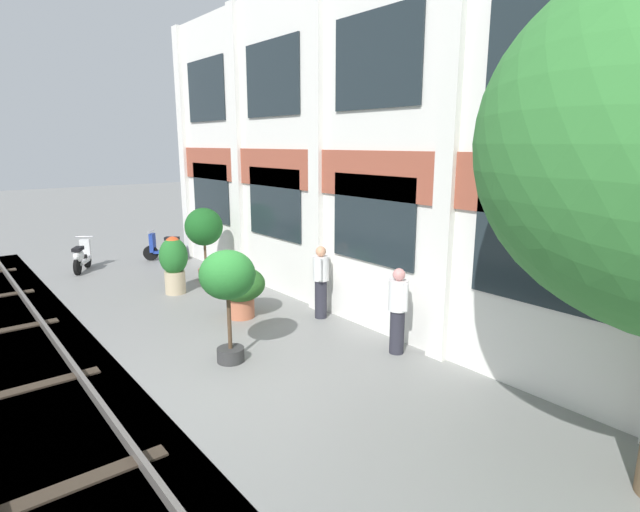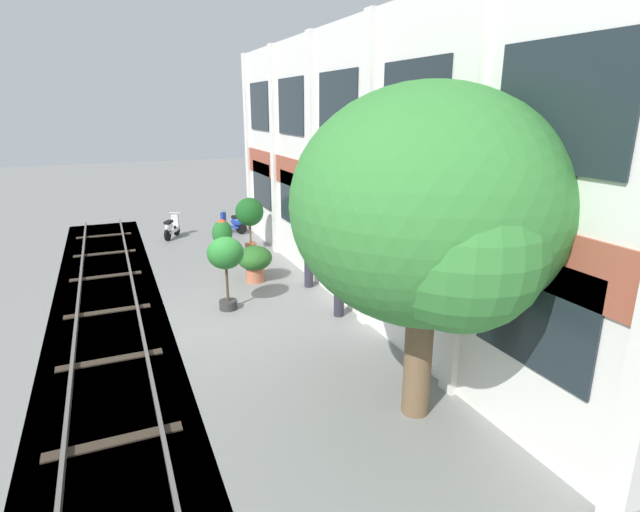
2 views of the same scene
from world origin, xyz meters
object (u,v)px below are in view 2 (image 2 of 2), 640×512
Objects in this scene: broadleaf_tree at (427,213)px; scooter_second_parked at (233,223)px; scooter_near_curb at (171,228)px; resident_watching_tracks at (309,259)px; potted_plant_low_pan at (226,257)px; potted_plant_ribbed_drum at (255,260)px; potted_plant_fluted_column at (222,237)px; resident_by_doorway at (339,285)px; potted_plant_terracotta_small at (250,214)px.

scooter_second_parked is (-13.90, 0.15, -3.12)m from broadleaf_tree.
resident_watching_tracks is (7.46, 3.00, 0.40)m from scooter_near_curb.
potted_plant_low_pan is at bearing 61.74° from resident_watching_tracks.
broadleaf_tree is at bearing 18.36° from potted_plant_low_pan.
resident_watching_tracks is at bearing 174.33° from broadleaf_tree.
resident_watching_tracks is (1.10, 1.33, 0.18)m from potted_plant_ribbed_drum.
scooter_second_parked is (-8.04, 2.09, -1.01)m from potted_plant_low_pan.
resident_watching_tracks reaches higher than potted_plant_fluted_column.
broadleaf_tree is 2.82× the size of potted_plant_low_pan.
scooter_second_parked is at bearing -73.88° from resident_by_doorway.
potted_plant_fluted_column is at bearing -130.72° from scooter_near_curb.
broadleaf_tree is 11.21m from potted_plant_terracotta_small.
resident_watching_tracks is at bearing 50.42° from potted_plant_ribbed_drum.
broadleaf_tree is 3.83× the size of potted_plant_fluted_column.
potted_plant_ribbed_drum is 2.39m from potted_plant_low_pan.
potted_plant_fluted_column is at bearing -61.07° from resident_by_doorway.
scooter_near_curb is 8.06m from resident_watching_tracks.
resident_by_doorway reaches higher than scooter_second_parked.
potted_plant_terracotta_small is 1.61× the size of scooter_near_curb.
scooter_second_parked is (-3.60, 1.22, -0.40)m from potted_plant_fluted_column.
resident_by_doorway is at bearing 132.98° from resident_watching_tracks.
potted_plant_terracotta_small is 4.45m from resident_watching_tracks.
broadleaf_tree is 3.54× the size of resident_by_doorway.
potted_plant_ribbed_drum is 2.62m from potted_plant_fluted_column.
broadleaf_tree is 5.14m from resident_by_doorway.
resident_watching_tracks is at bearing 106.27° from potted_plant_low_pan.
potted_plant_low_pan reaches higher than resident_watching_tracks.
scooter_near_curb is (-6.37, -1.68, -0.23)m from potted_plant_ribbed_drum.
potted_plant_fluted_column is at bearing -171.10° from potted_plant_ribbed_drum.
resident_by_doorway reaches higher than scooter_near_curb.
resident_by_doorway is at bearing 172.65° from broadleaf_tree.
potted_plant_fluted_column is (-2.58, -0.40, 0.17)m from potted_plant_ribbed_drum.
broadleaf_tree reaches higher than scooter_near_curb.
resident_by_doorway is (9.58, 0.41, 0.40)m from scooter_second_parked.
resident_watching_tracks is at bearing 7.14° from potted_plant_terracotta_small.
potted_plant_low_pan is 8.29m from scooter_near_curb.
potted_plant_fluted_column is 6.20m from resident_by_doorway.
broadleaf_tree is at bearing 129.80° from resident_watching_tracks.
resident_by_doorway reaches higher than potted_plant_ribbed_drum.
resident_by_doorway is at bearing 133.62° from scooter_second_parked.
scooter_second_parked is at bearing 172.48° from potted_plant_ribbed_drum.
broadleaf_tree is 10.71m from potted_plant_fluted_column.
potted_plant_low_pan reaches higher than potted_plant_ribbed_drum.
broadleaf_tree is 2.78× the size of potted_plant_terracotta_small.
potted_plant_fluted_column is 1.49m from potted_plant_terracotta_small.
potted_plant_terracotta_small is at bearing 158.22° from potted_plant_low_pan.
broadleaf_tree reaches higher than potted_plant_fluted_column.
resident_by_doorway is (9.76, 2.90, 0.40)m from scooter_near_curb.
potted_plant_low_pan is (-5.86, -1.95, -2.11)m from broadleaf_tree.
potted_plant_low_pan is 3.00m from resident_by_doorway.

